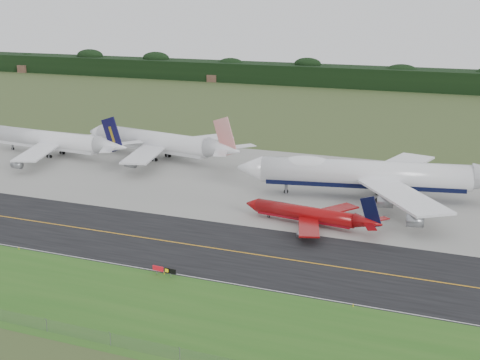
% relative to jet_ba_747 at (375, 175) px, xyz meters
% --- Properties ---
extents(ground, '(600.00, 600.00, 0.00)m').
position_rel_jet_ba_747_xyz_m(ground, '(-27.83, -46.06, -6.56)').
color(ground, '#384D24').
rests_on(ground, ground).
extents(grass_verge, '(400.00, 30.00, 0.01)m').
position_rel_jet_ba_747_xyz_m(grass_verge, '(-27.83, -81.06, -6.56)').
color(grass_verge, '#29601C').
rests_on(grass_verge, ground).
extents(taxiway, '(400.00, 32.00, 0.02)m').
position_rel_jet_ba_747_xyz_m(taxiway, '(-27.83, -50.06, -6.55)').
color(taxiway, black).
rests_on(taxiway, ground).
extents(apron, '(400.00, 78.00, 0.01)m').
position_rel_jet_ba_747_xyz_m(apron, '(-27.83, 4.94, -6.55)').
color(apron, gray).
rests_on(apron, ground).
extents(taxiway_centreline, '(400.00, 0.40, 0.00)m').
position_rel_jet_ba_747_xyz_m(taxiway_centreline, '(-27.83, -50.06, -6.53)').
color(taxiway_centreline, orange).
rests_on(taxiway_centreline, taxiway).
extents(taxiway_edge_line, '(400.00, 0.25, 0.00)m').
position_rel_jet_ba_747_xyz_m(taxiway_edge_line, '(-27.83, -65.56, -6.53)').
color(taxiway_edge_line, silver).
rests_on(taxiway_edge_line, taxiway).
extents(perimeter_fence, '(320.00, 0.10, 320.00)m').
position_rel_jet_ba_747_xyz_m(perimeter_fence, '(-27.83, -94.06, -5.46)').
color(perimeter_fence, slate).
rests_on(perimeter_fence, ground).
extents(horizon_treeline, '(700.00, 25.00, 12.00)m').
position_rel_jet_ba_747_xyz_m(horizon_treeline, '(-27.83, 227.71, -1.09)').
color(horizon_treeline, black).
rests_on(horizon_treeline, ground).
extents(jet_ba_747, '(76.26, 62.26, 19.28)m').
position_rel_jet_ba_747_xyz_m(jet_ba_747, '(0.00, 0.00, 0.00)').
color(jet_ba_747, white).
rests_on(jet_ba_747, ground).
extents(jet_red_737, '(34.81, 28.16, 9.40)m').
position_rel_jet_ba_747_xyz_m(jet_red_737, '(-9.19, -27.60, -3.96)').
color(jet_red_737, maroon).
rests_on(jet_red_737, ground).
extents(jet_navy_gold, '(60.36, 52.37, 15.57)m').
position_rel_jet_ba_747_xyz_m(jet_navy_gold, '(-110.30, 8.71, -1.45)').
color(jet_navy_gold, white).
rests_on(jet_navy_gold, ground).
extents(jet_star_tail, '(63.53, 52.43, 16.81)m').
position_rel_jet_ba_747_xyz_m(jet_star_tail, '(-74.95, 18.33, -0.96)').
color(jet_star_tail, silver).
rests_on(jet_star_tail, ground).
extents(taxiway_sign, '(5.17, 0.51, 1.72)m').
position_rel_jet_ba_747_xyz_m(taxiway_sign, '(-27.15, -67.09, -5.35)').
color(taxiway_sign, slate).
rests_on(taxiway_sign, ground).
extents(edge_marker_left, '(0.16, 0.16, 0.50)m').
position_rel_jet_ba_747_xyz_m(edge_marker_left, '(-62.60, -66.56, -6.31)').
color(edge_marker_left, yellow).
rests_on(edge_marker_left, ground).
extents(edge_marker_center, '(0.16, 0.16, 0.50)m').
position_rel_jet_ba_747_xyz_m(edge_marker_center, '(-27.42, -66.56, -6.31)').
color(edge_marker_center, yellow).
rests_on(edge_marker_center, ground).
extents(edge_marker_right, '(0.16, 0.16, 0.50)m').
position_rel_jet_ba_747_xyz_m(edge_marker_right, '(9.78, -66.56, -6.31)').
color(edge_marker_right, yellow).
rests_on(edge_marker_right, ground).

